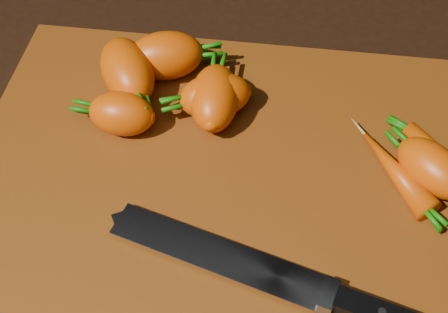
# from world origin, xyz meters

# --- Properties ---
(ground) EXTENTS (2.00, 2.00, 0.01)m
(ground) POSITION_xyz_m (0.00, 0.00, -0.01)
(ground) COLOR black
(cutting_board) EXTENTS (0.50, 0.40, 0.01)m
(cutting_board) POSITION_xyz_m (0.00, 0.00, 0.01)
(cutting_board) COLOR #5B2907
(cutting_board) RESTS_ON ground
(carrot_0) EXTENTS (0.09, 0.08, 0.05)m
(carrot_0) POSITION_xyz_m (-0.08, 0.13, 0.04)
(carrot_0) COLOR #CF4906
(carrot_0) RESTS_ON cutting_board
(carrot_1) EXTENTS (0.07, 0.05, 0.04)m
(carrot_1) POSITION_xyz_m (-0.11, 0.05, 0.03)
(carrot_1) COLOR #CF4906
(carrot_1) RESTS_ON cutting_board
(carrot_2) EXTENTS (0.09, 0.11, 0.05)m
(carrot_2) POSITION_xyz_m (-0.12, 0.11, 0.04)
(carrot_2) COLOR #CF4906
(carrot_2) RESTS_ON cutting_board
(carrot_3) EXTENTS (0.06, 0.09, 0.05)m
(carrot_3) POSITION_xyz_m (-0.02, 0.08, 0.04)
(carrot_3) COLOR #CF4906
(carrot_3) RESTS_ON cutting_board
(carrot_4) EXTENTS (0.09, 0.07, 0.05)m
(carrot_4) POSITION_xyz_m (-0.02, 0.08, 0.04)
(carrot_4) COLOR #CF4906
(carrot_4) RESTS_ON cutting_board
(carrot_5) EXTENTS (0.08, 0.09, 0.04)m
(carrot_5) POSITION_xyz_m (0.19, 0.02, 0.03)
(carrot_5) COLOR #CF4906
(carrot_5) RESTS_ON cutting_board
(carrot_7) EXTENTS (0.08, 0.10, 0.03)m
(carrot_7) POSITION_xyz_m (0.16, 0.02, 0.03)
(carrot_7) COLOR #CF4906
(carrot_7) RESTS_ON cutting_board
(knife) EXTENTS (0.31, 0.11, 0.02)m
(knife) POSITION_xyz_m (0.02, -0.10, 0.02)
(knife) COLOR gray
(knife) RESTS_ON cutting_board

